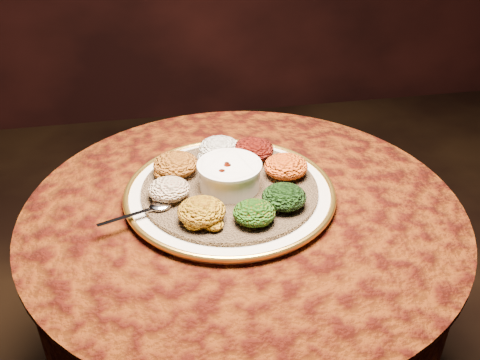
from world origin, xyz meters
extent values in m
cylinder|color=black|center=(0.00, 0.00, 0.34)|extent=(0.12, 0.12, 0.68)
cylinder|color=black|center=(0.00, 0.00, 0.70)|extent=(0.80, 0.80, 0.04)
cylinder|color=#471A06|center=(0.00, 0.00, 0.56)|extent=(0.93, 0.93, 0.34)
cylinder|color=#471A06|center=(0.00, 0.00, 0.73)|extent=(0.96, 0.96, 0.01)
cylinder|color=white|center=(-0.02, 0.04, 0.74)|extent=(0.54, 0.54, 0.02)
torus|color=gold|center=(-0.02, 0.04, 0.75)|extent=(0.47, 0.47, 0.01)
cylinder|color=brown|center=(-0.02, 0.04, 0.76)|extent=(0.48, 0.48, 0.01)
cylinder|color=white|center=(-0.02, 0.04, 0.79)|extent=(0.13, 0.13, 0.06)
cylinder|color=white|center=(-0.02, 0.04, 0.82)|extent=(0.14, 0.14, 0.01)
cylinder|color=#671305|center=(-0.02, 0.04, 0.81)|extent=(0.11, 0.11, 0.01)
ellipsoid|color=silver|center=(-0.18, -0.02, 0.77)|extent=(0.05, 0.03, 0.01)
cube|color=silver|center=(-0.25, -0.04, 0.77)|extent=(0.12, 0.05, 0.00)
ellipsoid|color=white|center=(-0.02, 0.17, 0.79)|extent=(0.10, 0.09, 0.05)
ellipsoid|color=black|center=(0.05, 0.15, 0.79)|extent=(0.10, 0.10, 0.05)
ellipsoid|color=#B5770F|center=(0.11, 0.06, 0.79)|extent=(0.10, 0.10, 0.05)
ellipsoid|color=black|center=(0.08, -0.05, 0.78)|extent=(0.09, 0.09, 0.05)
ellipsoid|color=#A3410A|center=(0.00, -0.09, 0.78)|extent=(0.09, 0.08, 0.04)
ellipsoid|color=#B3810F|center=(-0.10, -0.07, 0.79)|extent=(0.10, 0.09, 0.05)
ellipsoid|color=#8B0808|center=(-0.16, 0.02, 0.78)|extent=(0.09, 0.08, 0.04)
ellipsoid|color=#975012|center=(-0.13, 0.11, 0.79)|extent=(0.10, 0.10, 0.05)
camera|label=1|loc=(-0.18, -0.93, 1.41)|focal=40.00mm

